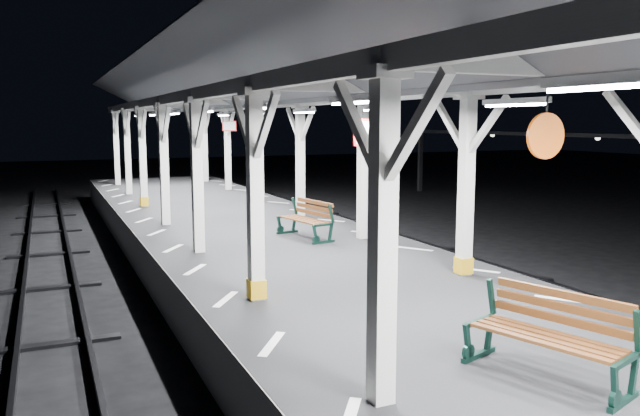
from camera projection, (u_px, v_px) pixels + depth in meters
ground at (432, 386)px, 9.04m from camera, size 120.00×120.00×0.00m
platform at (433, 353)px, 8.97m from camera, size 6.00×50.00×1.00m
hazard_stripes_left at (272, 344)px, 7.92m from camera, size 1.00×48.00×0.01m
hazard_stripes_right at (564, 300)px, 9.88m from camera, size 1.00×48.00×0.01m
canopy at (441, 65)px, 8.39m from camera, size 5.40×49.00×4.65m
bench_near at (551, 332)px, 6.84m from camera, size 1.15×1.86×0.95m
bench_mid at (308, 218)px, 15.14m from camera, size 0.91×1.76×0.91m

